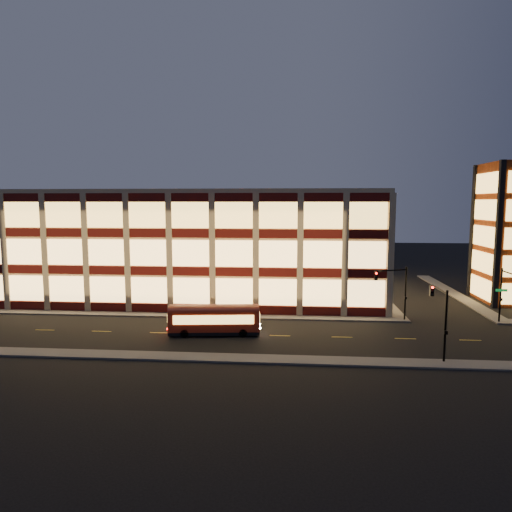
{
  "coord_description": "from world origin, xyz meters",
  "views": [
    {
      "loc": [
        11.25,
        -49.35,
        12.98
      ],
      "look_at": [
        6.5,
        8.0,
        6.17
      ],
      "focal_mm": 32.0,
      "sensor_mm": 36.0,
      "label": 1
    }
  ],
  "objects": [
    {
      "name": "office_building",
      "position": [
        -2.91,
        16.91,
        7.25
      ],
      "size": [
        50.45,
        30.45,
        14.5
      ],
      "color": "tan",
      "rests_on": "ground"
    },
    {
      "name": "trolley_bus",
      "position": [
        3.54,
        -6.07,
        1.66
      ],
      "size": [
        9.02,
        3.19,
        2.99
      ],
      "rotation": [
        0.0,
        0.0,
        0.11
      ],
      "color": "#9E1D08",
      "rests_on": "ground"
    },
    {
      "name": "sidewalk_office_east",
      "position": [
        23.0,
        17.0,
        0.07
      ],
      "size": [
        2.0,
        30.0,
        0.15
      ],
      "primitive_type": "cube",
      "color": "#514F4C",
      "rests_on": "ground"
    },
    {
      "name": "sidewalk_office_south",
      "position": [
        -3.0,
        1.0,
        0.07
      ],
      "size": [
        54.0,
        2.0,
        0.15
      ],
      "primitive_type": "cube",
      "color": "#514F4C",
      "rests_on": "ground"
    },
    {
      "name": "traffic_signal_far",
      "position": [
        22.21,
        0.24,
        4.11
      ],
      "size": [
        3.79,
        1.87,
        6.0
      ],
      "color": "black",
      "rests_on": "ground"
    },
    {
      "name": "sidewalk_near",
      "position": [
        0.0,
        -13.0,
        0.07
      ],
      "size": [
        100.0,
        2.0,
        0.15
      ],
      "primitive_type": "cube",
      "color": "#514F4C",
      "rests_on": "ground"
    },
    {
      "name": "sidewalk_tower_west",
      "position": [
        34.0,
        17.0,
        0.07
      ],
      "size": [
        2.0,
        30.0,
        0.15
      ],
      "primitive_type": "cube",
      "color": "#514F4C",
      "rests_on": "ground"
    },
    {
      "name": "traffic_signal_near",
      "position": [
        23.5,
        -11.03,
        4.13
      ],
      "size": [
        0.32,
        4.45,
        6.0
      ],
      "color": "black",
      "rests_on": "ground"
    },
    {
      "name": "ground",
      "position": [
        0.0,
        0.0,
        0.0
      ],
      "size": [
        200.0,
        200.0,
        0.0
      ],
      "primitive_type": "plane",
      "color": "black",
      "rests_on": "ground"
    },
    {
      "name": "traffic_signal_right",
      "position": [
        33.5,
        -0.62,
        4.1
      ],
      "size": [
        1.2,
        4.37,
        6.0
      ],
      "color": "black",
      "rests_on": "ground"
    }
  ]
}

